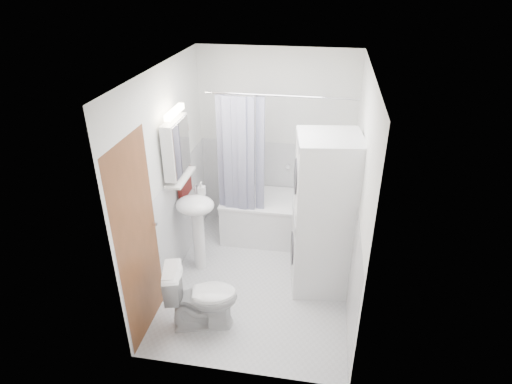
% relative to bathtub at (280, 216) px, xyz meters
% --- Properties ---
extents(floor, '(2.60, 2.60, 0.00)m').
position_rel_bathtub_xyz_m(floor, '(-0.12, -0.92, -0.31)').
color(floor, '#BAB9BE').
rests_on(floor, ground).
extents(room_walls, '(2.60, 2.60, 2.60)m').
position_rel_bathtub_xyz_m(room_walls, '(-0.12, -0.92, 1.17)').
color(room_walls, white).
rests_on(room_walls, ground).
extents(wainscot, '(1.98, 2.58, 2.58)m').
position_rel_bathtub_xyz_m(wainscot, '(-0.12, -0.63, 0.29)').
color(wainscot, silver).
rests_on(wainscot, ground).
extents(door, '(0.05, 2.00, 2.00)m').
position_rel_bathtub_xyz_m(door, '(-1.07, -1.47, 0.69)').
color(door, brown).
rests_on(door, ground).
extents(bathtub, '(1.49, 0.71, 0.57)m').
position_rel_bathtub_xyz_m(bathtub, '(0.00, 0.00, 0.00)').
color(bathtub, white).
rests_on(bathtub, ground).
extents(tub_spout, '(0.04, 0.12, 0.04)m').
position_rel_bathtub_xyz_m(tub_spout, '(0.20, 0.33, 0.58)').
color(tub_spout, silver).
rests_on(tub_spout, room_walls).
extents(curtain_rod, '(1.67, 0.02, 0.02)m').
position_rel_bathtub_xyz_m(curtain_rod, '(-0.00, -0.29, 1.69)').
color(curtain_rod, silver).
rests_on(curtain_rod, room_walls).
extents(shower_curtain, '(0.55, 0.02, 1.45)m').
position_rel_bathtub_xyz_m(shower_curtain, '(-0.46, -0.29, 0.94)').
color(shower_curtain, '#141748').
rests_on(shower_curtain, curtain_rod).
extents(sink, '(0.44, 0.37, 1.04)m').
position_rel_bathtub_xyz_m(sink, '(-0.88, -0.79, 0.39)').
color(sink, white).
rests_on(sink, ground).
extents(medicine_cabinet, '(0.13, 0.50, 0.71)m').
position_rel_bathtub_xyz_m(medicine_cabinet, '(-1.03, -0.82, 1.25)').
color(medicine_cabinet, white).
rests_on(medicine_cabinet, room_walls).
extents(shelf, '(0.18, 0.54, 0.02)m').
position_rel_bathtub_xyz_m(shelf, '(-1.01, -0.82, 0.89)').
color(shelf, silver).
rests_on(shelf, room_walls).
extents(shower_caddy, '(0.22, 0.06, 0.02)m').
position_rel_bathtub_xyz_m(shower_caddy, '(0.25, 0.32, 0.84)').
color(shower_caddy, silver).
rests_on(shower_caddy, room_walls).
extents(towel, '(0.07, 0.35, 0.84)m').
position_rel_bathtub_xyz_m(towel, '(-1.06, -0.57, 0.96)').
color(towel, '#581A18').
rests_on(towel, room_walls).
extents(washer_dryer, '(0.71, 0.71, 1.78)m').
position_rel_bathtub_xyz_m(washer_dryer, '(0.55, -0.85, 0.58)').
color(washer_dryer, white).
rests_on(washer_dryer, ground).
extents(toilet, '(0.78, 0.56, 0.69)m').
position_rel_bathtub_xyz_m(toilet, '(-0.57, -1.69, 0.03)').
color(toilet, white).
rests_on(toilet, ground).
extents(soap_pump, '(0.08, 0.17, 0.08)m').
position_rel_bathtub_xyz_m(soap_pump, '(-0.83, -0.67, 0.64)').
color(soap_pump, gray).
rests_on(soap_pump, sink).
extents(shelf_bottle, '(0.07, 0.18, 0.07)m').
position_rel_bathtub_xyz_m(shelf_bottle, '(-1.01, -0.97, 0.93)').
color(shelf_bottle, gray).
rests_on(shelf_bottle, shelf).
extents(shelf_cup, '(0.10, 0.09, 0.10)m').
position_rel_bathtub_xyz_m(shelf_cup, '(-1.01, -0.70, 0.95)').
color(shelf_cup, gray).
rests_on(shelf_cup, shelf).
extents(shampoo_a, '(0.13, 0.17, 0.13)m').
position_rel_bathtub_xyz_m(shampoo_a, '(0.23, 0.32, 0.91)').
color(shampoo_a, gray).
rests_on(shampoo_a, shower_caddy).
extents(shampoo_b, '(0.08, 0.21, 0.08)m').
position_rel_bathtub_xyz_m(shampoo_b, '(0.35, 0.32, 0.89)').
color(shampoo_b, '#265A9A').
rests_on(shampoo_b, shower_caddy).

